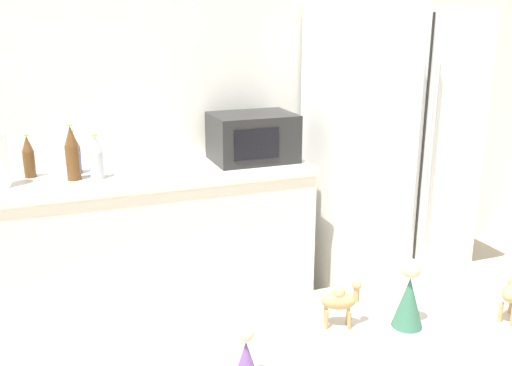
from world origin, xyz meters
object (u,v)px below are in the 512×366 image
(back_bottle_3, at_px, (28,157))
(wise_man_figurine_crimson, at_px, (246,357))
(back_bottle_2, at_px, (72,154))
(camel_figurine_second, at_px, (340,300))
(microwave, at_px, (253,137))
(back_bottle_1, at_px, (73,153))
(wise_man_figurine_purple, at_px, (409,298))
(back_bottle_0, at_px, (96,158))
(refrigerator, at_px, (388,152))

(back_bottle_3, relative_size, wise_man_figurine_crimson, 1.91)
(back_bottle_2, xyz_separation_m, camel_figurine_second, (0.48, -1.99, 0.06))
(back_bottle_3, height_order, camel_figurine_second, camel_figurine_second)
(microwave, xyz_separation_m, back_bottle_1, (-1.01, 0.06, -0.03))
(microwave, distance_m, back_bottle_3, 1.24)
(back_bottle_2, relative_size, camel_figurine_second, 2.49)
(wise_man_figurine_crimson, relative_size, wise_man_figurine_purple, 0.71)
(microwave, height_order, back_bottle_2, back_bottle_2)
(back_bottle_0, relative_size, wise_man_figurine_crimson, 1.95)
(back_bottle_3, distance_m, camel_figurine_second, 2.24)
(back_bottle_2, height_order, wise_man_figurine_purple, wise_man_figurine_purple)
(microwave, distance_m, camel_figurine_second, 2.13)
(back_bottle_1, relative_size, back_bottle_2, 0.82)
(refrigerator, distance_m, back_bottle_3, 2.14)
(back_bottle_0, xyz_separation_m, back_bottle_1, (-0.11, 0.14, 0.00))
(back_bottle_3, distance_m, wise_man_figurine_purple, 2.34)
(refrigerator, height_order, wise_man_figurine_crimson, refrigerator)
(back_bottle_0, bearing_deg, back_bottle_2, 171.12)
(wise_man_figurine_crimson, bearing_deg, back_bottle_3, 100.70)
(back_bottle_2, distance_m, wise_man_figurine_purple, 2.14)
(back_bottle_2, relative_size, back_bottle_3, 1.27)
(refrigerator, xyz_separation_m, back_bottle_0, (-1.79, 0.01, 0.12))
(refrigerator, xyz_separation_m, wise_man_figurine_purple, (-1.28, -2.02, 0.20))
(microwave, bearing_deg, wise_man_figurine_purple, -100.58)
(back_bottle_0, distance_m, back_bottle_1, 0.18)
(wise_man_figurine_crimson, bearing_deg, back_bottle_1, 95.01)
(wise_man_figurine_crimson, bearing_deg, back_bottle_0, 92.45)
(microwave, bearing_deg, back_bottle_0, -174.86)
(back_bottle_1, bearing_deg, wise_man_figurine_purple, -74.08)
(back_bottle_1, bearing_deg, camel_figurine_second, -77.48)
(camel_figurine_second, relative_size, wise_man_figurine_purple, 0.70)
(back_bottle_1, distance_m, wise_man_figurine_purple, 2.26)
(back_bottle_1, relative_size, wise_man_figurine_purple, 1.41)
(back_bottle_2, height_order, back_bottle_3, back_bottle_2)
(wise_man_figurine_purple, bearing_deg, microwave, 79.42)
(camel_figurine_second, bearing_deg, back_bottle_0, 100.44)
(back_bottle_0, bearing_deg, back_bottle_3, 155.53)
(microwave, xyz_separation_m, wise_man_figurine_crimson, (-0.82, -2.17, 0.04))
(camel_figurine_second, bearing_deg, refrigerator, 54.00)
(refrigerator, bearing_deg, camel_figurine_second, -126.00)
(back_bottle_2, bearing_deg, microwave, 3.53)
(refrigerator, bearing_deg, wise_man_figurine_purple, -122.31)
(camel_figurine_second, xyz_separation_m, wise_man_figurine_purple, (0.15, -0.06, 0.00))
(wise_man_figurine_crimson, bearing_deg, camel_figurine_second, 23.41)
(wise_man_figurine_crimson, distance_m, wise_man_figurine_purple, 0.43)
(back_bottle_1, height_order, back_bottle_2, back_bottle_2)
(microwave, relative_size, back_bottle_2, 1.63)
(refrigerator, relative_size, back_bottle_1, 7.38)
(microwave, distance_m, back_bottle_2, 1.03)
(wise_man_figurine_purple, bearing_deg, back_bottle_0, 104.19)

